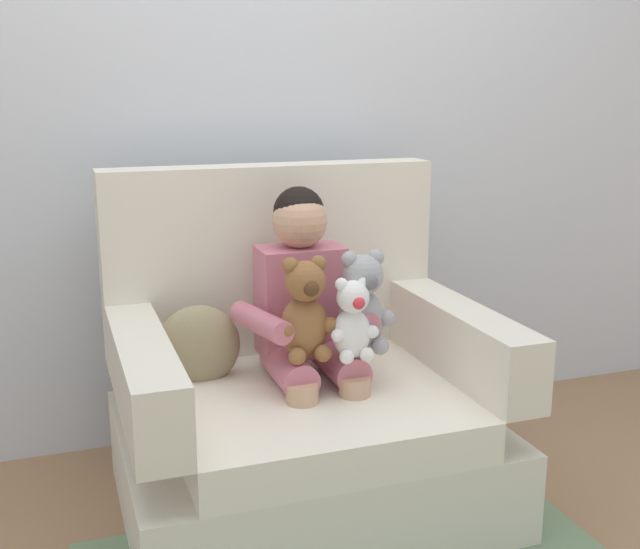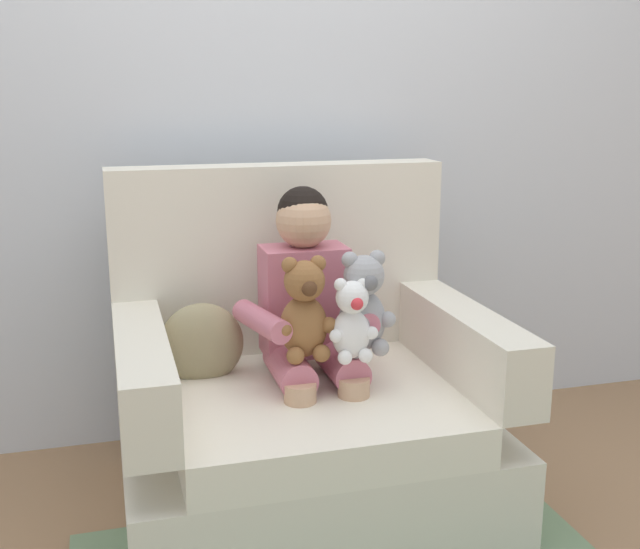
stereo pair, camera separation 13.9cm
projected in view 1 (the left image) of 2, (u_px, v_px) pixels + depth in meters
The scene contains 8 objects.
ground_plane at pixel (307, 504), 2.44m from camera, with size 8.00×8.00×0.00m, color #936D4C.
back_wall at pixel (245, 79), 2.75m from camera, with size 6.00×0.10×2.60m, color silver.
armchair at pixel (301, 403), 2.41m from camera, with size 1.11×0.89×1.03m.
seated_child at pixel (307, 310), 2.36m from camera, with size 0.45×0.39×0.82m.
plush_grey at pixel (362, 305), 2.27m from camera, with size 0.18×0.15×0.31m.
plush_white at pixel (352, 321), 2.22m from camera, with size 0.14×0.12×0.24m.
plush_brown at pixel (305, 312), 2.21m from camera, with size 0.18×0.15×0.30m.
throw_pillow at pixel (198, 347), 2.37m from camera, with size 0.26×0.12×0.26m, color #998C66.
Camera 1 is at (-0.69, -2.08, 1.28)m, focal length 43.67 mm.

